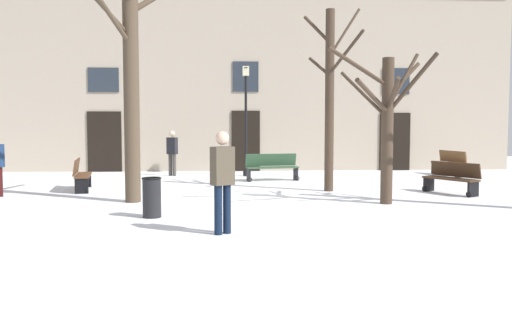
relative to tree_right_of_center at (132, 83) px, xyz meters
The scene contains 13 objects.
ground_plane 4.33m from the tree_right_of_center, ahead, with size 36.77×36.77×0.00m, color white.
building_facade 9.56m from the tree_right_of_center, 70.48° to the left, with size 22.98×0.60×8.00m.
tree_right_of_center is the anchor object (origin of this frame).
tree_center 5.63m from the tree_right_of_center, 19.30° to the left, with size 1.76×2.07×5.38m.
tree_foreground 6.28m from the tree_right_of_center, ahead, with size 2.64×2.23×3.71m.
streetlamp 7.20m from the tree_right_of_center, 64.76° to the left, with size 0.30×0.30×4.22m.
litter_bin 3.43m from the tree_right_of_center, 70.65° to the right, with size 0.41×0.41×0.83m.
bench_near_center_tree 3.97m from the tree_right_of_center, 128.90° to the left, with size 0.78×1.78×0.94m.
bench_facing_shops 6.64m from the tree_right_of_center, 50.78° to the left, with size 1.90×0.79×0.94m.
bench_near_lamp 12.81m from the tree_right_of_center, 29.82° to the left, with size 0.68×1.83×0.96m.
bench_back_to_back_left 9.01m from the tree_right_of_center, ahead, with size 1.20×1.62×0.89m.
person_near_bench 7.06m from the tree_right_of_center, 87.85° to the left, with size 0.44×0.37×1.73m.
person_crossing_plaza 4.90m from the tree_right_of_center, 60.19° to the right, with size 0.44×0.39×1.79m.
Camera 1 is at (-0.88, -12.74, 1.86)m, focal length 35.33 mm.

